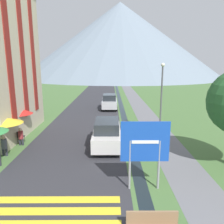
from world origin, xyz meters
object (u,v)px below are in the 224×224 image
road_sign (145,146)px  cafe_umbrella_middle_yellow (4,120)px  cafe_chair_middle (3,144)px  parked_car_near (107,133)px  parked_car_far (109,102)px  person_seated_near (4,145)px  streetlamp (162,93)px  cafe_chair_far_left (13,136)px  person_seated_far (21,136)px  cafe_chair_far_right (20,136)px  cafe_umbrella_rear_red (19,111)px

road_sign → cafe_umbrella_middle_yellow: size_ratio=1.38×
cafe_chair_middle → parked_car_near: bearing=33.4°
parked_car_far → person_seated_near: size_ratio=3.15×
person_seated_near → streetlamp: 11.12m
road_sign → person_seated_near: bearing=155.3°
road_sign → cafe_chair_far_left: road_sign is taller
person_seated_near → person_seated_far: (0.27, 1.74, -0.03)m
parked_car_near → streetlamp: size_ratio=0.81×
cafe_chair_middle → cafe_umbrella_middle_yellow: size_ratio=0.39×
cafe_umbrella_middle_yellow → person_seated_near: bearing=-72.0°
cafe_chair_far_right → person_seated_far: bearing=-54.6°
cafe_chair_far_right → cafe_chair_middle: bearing=-96.8°
cafe_umbrella_rear_red → streetlamp: (10.53, 0.48, 1.23)m
streetlamp → cafe_chair_middle: bearing=-162.0°
cafe_chair_far_right → person_seated_near: size_ratio=0.68×
person_seated_near → cafe_chair_middle: bearing=119.9°
cafe_umbrella_rear_red → person_seated_far: 2.33m
parked_car_near → cafe_chair_middle: size_ratio=5.14×
person_seated_near → parked_car_near: bearing=14.0°
road_sign → person_seated_near: (-7.71, 3.55, -1.27)m
parked_car_far → person_seated_far: parked_car_far is taller
road_sign → person_seated_far: (-7.44, 5.29, -1.30)m
parked_car_far → person_seated_far: (-5.85, -12.07, -0.25)m
person_seated_near → cafe_chair_far_right: bearing=87.9°
parked_car_far → person_seated_near: parked_car_far is taller
cafe_umbrella_middle_yellow → parked_car_near: bearing=5.1°
parked_car_far → person_seated_near: 15.10m
parked_car_far → cafe_chair_far_left: 13.39m
cafe_umbrella_middle_yellow → cafe_umbrella_rear_red: 2.61m
cafe_chair_far_left → person_seated_near: bearing=-75.8°
parked_car_near → cafe_umbrella_middle_yellow: 6.43m
parked_car_far → streetlamp: bearing=-68.0°
road_sign → cafe_chair_far_right: (-7.63, 5.67, -1.44)m
parked_car_far → cafe_chair_middle: size_ratio=4.63×
person_seated_near → person_seated_far: 1.76m
parked_car_far → cafe_chair_middle: (-6.47, -13.19, -0.40)m
parked_car_near → cafe_chair_far_left: 6.46m
cafe_chair_far_left → cafe_umbrella_middle_yellow: 1.85m
cafe_chair_middle → cafe_umbrella_rear_red: (-0.11, 2.91, 1.45)m
cafe_umbrella_rear_red → cafe_chair_middle: bearing=-87.8°
parked_car_near → person_seated_far: (-5.76, 0.25, -0.25)m
parked_car_far → cafe_chair_far_left: size_ratio=4.63×
streetlamp → cafe_umbrella_rear_red: bearing=-177.4°
cafe_chair_far_right → streetlamp: bearing=20.1°
cafe_chair_middle → person_seated_near: 0.74m
cafe_umbrella_rear_red → cafe_umbrella_middle_yellow: bearing=-86.3°
cafe_umbrella_rear_red → person_seated_near: cafe_umbrella_rear_red is taller
cafe_umbrella_middle_yellow → person_seated_far: 1.61m
cafe_chair_far_left → cafe_chair_middle: bearing=-85.1°
parked_car_near → cafe_umbrella_rear_red: size_ratio=2.00×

